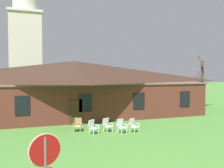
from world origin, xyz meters
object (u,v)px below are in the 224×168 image
(stop_sign, at_px, (45,166))
(lawn_chair_right_end, at_px, (133,125))
(lawn_chair_near_door, at_px, (93,127))
(lawn_chair_left_end, at_px, (107,125))
(lawn_chair_middle, at_px, (121,126))
(lawn_chair_by_porch, at_px, (78,124))

(stop_sign, bearing_deg, lawn_chair_right_end, 55.54)
(stop_sign, relative_size, lawn_chair_near_door, 2.86)
(lawn_chair_near_door, xyz_separation_m, lawn_chair_left_end, (1.14, 0.28, 0.00))
(stop_sign, relative_size, lawn_chair_middle, 2.86)
(lawn_chair_near_door, height_order, lawn_chair_right_end, same)
(lawn_chair_near_door, xyz_separation_m, lawn_chair_right_end, (2.90, -0.45, 0.00))
(lawn_chair_near_door, relative_size, lawn_chair_middle, 1.00)
(stop_sign, relative_size, lawn_chair_right_end, 2.86)
(lawn_chair_left_end, relative_size, lawn_chair_middle, 1.00)
(lawn_chair_left_end, distance_m, lawn_chair_right_end, 1.91)
(lawn_chair_left_end, bearing_deg, lawn_chair_middle, -38.06)
(lawn_chair_near_door, distance_m, lawn_chair_right_end, 2.94)
(lawn_chair_by_porch, bearing_deg, lawn_chair_left_end, -21.67)
(lawn_chair_near_door, xyz_separation_m, lawn_chair_middle, (1.99, -0.39, 0.00))
(lawn_chair_by_porch, relative_size, lawn_chair_left_end, 1.00)
(lawn_chair_left_end, relative_size, lawn_chair_right_end, 1.00)
(lawn_chair_near_door, distance_m, lawn_chair_middle, 2.03)
(lawn_chair_middle, distance_m, lawn_chair_right_end, 0.91)
(lawn_chair_by_porch, bearing_deg, lawn_chair_near_door, -51.51)
(stop_sign, distance_m, lawn_chair_left_end, 11.79)
(lawn_chair_left_end, height_order, lawn_chair_right_end, same)
(lawn_chair_right_end, bearing_deg, lawn_chair_near_door, 171.24)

